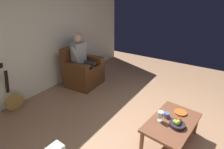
# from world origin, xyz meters

# --- Properties ---
(ground_plane) EXTENTS (7.02, 7.02, 0.00)m
(ground_plane) POSITION_xyz_m (0.00, 0.00, 0.00)
(ground_plane) COLOR #9F7556
(wall_back) EXTENTS (5.71, 0.06, 2.52)m
(wall_back) POSITION_xyz_m (0.00, -2.95, 1.26)
(wall_back) COLOR silver
(wall_back) RESTS_ON ground
(armchair) EXTENTS (0.87, 0.78, 0.97)m
(armchair) POSITION_xyz_m (-0.55, -2.37, 0.35)
(armchair) COLOR #522E16
(armchair) RESTS_ON ground
(person_seated) EXTENTS (0.64, 0.57, 1.30)m
(person_seated) POSITION_xyz_m (-0.56, -2.35, 0.71)
(person_seated) COLOR #A1A6A5
(person_seated) RESTS_ON ground
(coffee_table) EXTENTS (1.04, 0.69, 0.38)m
(coffee_table) POSITION_xyz_m (0.20, 0.09, 0.33)
(coffee_table) COLOR brown
(coffee_table) RESTS_ON ground
(guitar) EXTENTS (0.35, 0.31, 0.96)m
(guitar) POSITION_xyz_m (1.04, -2.75, 0.21)
(guitar) COLOR #AC803E
(guitar) RESTS_ON ground
(wine_glass_near) EXTENTS (0.09, 0.09, 0.16)m
(wine_glass_near) POSITION_xyz_m (0.29, -0.08, 0.50)
(wine_glass_near) COLOR silver
(wine_glass_near) RESTS_ON coffee_table
(fruit_bowl) EXTENTS (0.22, 0.22, 0.11)m
(fruit_bowl) POSITION_xyz_m (0.27, 0.17, 0.43)
(fruit_bowl) COLOR #271F2A
(fruit_bowl) RESTS_ON coffee_table
(decorative_dish) EXTENTS (0.20, 0.20, 0.02)m
(decorative_dish) POSITION_xyz_m (-0.08, 0.13, 0.40)
(decorative_dish) COLOR #B75E26
(decorative_dish) RESTS_ON coffee_table
(candle_jar) EXTENTS (0.09, 0.09, 0.07)m
(candle_jar) POSITION_xyz_m (0.14, -0.02, 0.42)
(candle_jar) COLOR slate
(candle_jar) RESTS_ON coffee_table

